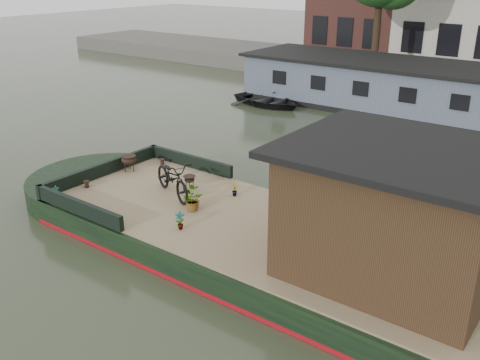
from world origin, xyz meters
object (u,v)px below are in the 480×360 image
Objects in this scene: brazier_front at (190,183)px; brazier_rear at (129,163)px; bicycle at (173,178)px; potted_plant_a at (180,221)px; dinghy at (268,97)px; cabin at (396,211)px.

brazier_rear reaches higher than brazier_front.
potted_plant_a is at bearing -108.75° from bicycle.
bicycle reaches higher than dinghy.
potted_plant_a is at bearing -165.58° from cabin.
dinghy is (-4.75, 11.22, -0.76)m from bicycle.
cabin is 11.10× the size of brazier_front.
brazier_front is at bearing 0.87° from brazier_rear.
brazier_front is at bearing -146.86° from dinghy.
dinghy is at bearing 103.71° from brazier_rear.
bicycle is at bearing -95.56° from brazier_front.
potted_plant_a is (-4.27, -1.10, -1.02)m from cabin.
bicycle is 3.96× the size of brazier_rear.
potted_plant_a reaches higher than dinghy.
potted_plant_a is at bearing -26.59° from brazier_rear.
brazier_rear is (-2.14, 0.52, -0.24)m from bicycle.
brazier_rear is at bearing -157.39° from dinghy.
potted_plant_a is at bearing -144.92° from dinghy.
brazier_front is at bearing 172.89° from cabin.
brazier_rear is at bearing 153.41° from potted_plant_a.
dinghy is (-6.13, 12.47, -0.49)m from potted_plant_a.
cabin is 2.24× the size of bicycle.
cabin reaches higher than brazier_rear.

